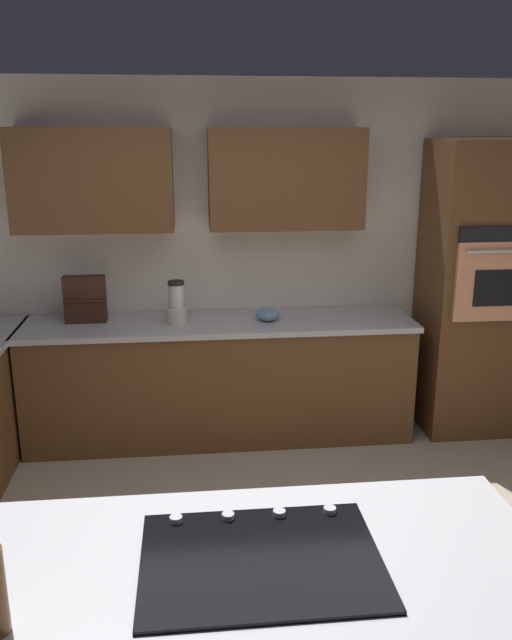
{
  "coord_description": "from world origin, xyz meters",
  "views": [
    {
      "loc": [
        0.31,
        2.8,
        2.2
      ],
      "look_at": [
        -0.1,
        -1.01,
        1.1
      ],
      "focal_mm": 36.44,
      "sensor_mm": 36.0,
      "label": 1
    }
  ],
  "objects_px": {
    "blender": "(177,305)",
    "mixing_bowl": "(267,314)",
    "cooktop": "(261,559)",
    "wall_oven": "(480,289)",
    "spice_rack": "(85,299)"
  },
  "relations": [
    {
      "from": "cooktop",
      "to": "blender",
      "type": "height_order",
      "value": "blender"
    },
    {
      "from": "wall_oven",
      "to": "spice_rack",
      "type": "xyz_separation_m",
      "value": [
        2.9,
        -0.08,
        -0.02
      ]
    },
    {
      "from": "blender",
      "to": "spice_rack",
      "type": "relative_size",
      "value": 0.91
    },
    {
      "from": "wall_oven",
      "to": "blender",
      "type": "relative_size",
      "value": 7.03
    },
    {
      "from": "wall_oven",
      "to": "mixing_bowl",
      "type": "bearing_deg",
      "value": 0.56
    },
    {
      "from": "blender",
      "to": "mixing_bowl",
      "type": "relative_size",
      "value": 1.77
    },
    {
      "from": "cooktop",
      "to": "blender",
      "type": "xyz_separation_m",
      "value": [
        0.29,
        -2.74,
        0.13
      ]
    },
    {
      "from": "mixing_bowl",
      "to": "wall_oven",
      "type": "bearing_deg",
      "value": -179.44
    },
    {
      "from": "wall_oven",
      "to": "cooktop",
      "type": "height_order",
      "value": "wall_oven"
    },
    {
      "from": "spice_rack",
      "to": "cooktop",
      "type": "bearing_deg",
      "value": 108.39
    },
    {
      "from": "wall_oven",
      "to": "cooktop",
      "type": "relative_size",
      "value": 2.86
    },
    {
      "from": "blender",
      "to": "mixing_bowl",
      "type": "distance_m",
      "value": 0.66
    },
    {
      "from": "cooktop",
      "to": "wall_oven",
      "type": "bearing_deg",
      "value": -125.36
    },
    {
      "from": "cooktop",
      "to": "spice_rack",
      "type": "bearing_deg",
      "value": -71.61
    },
    {
      "from": "blender",
      "to": "spice_rack",
      "type": "height_order",
      "value": "spice_rack"
    }
  ]
}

